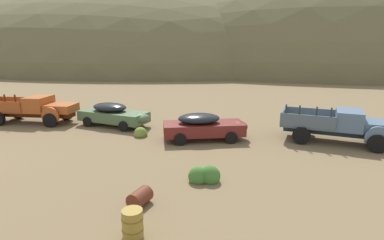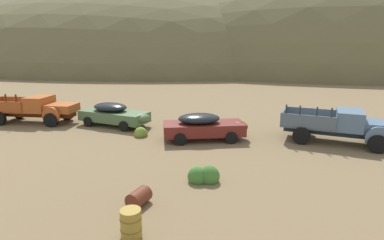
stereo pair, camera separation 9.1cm
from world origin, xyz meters
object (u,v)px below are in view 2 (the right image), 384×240
object	(u,v)px
car_oxblood	(206,126)
oil_drum_spare	(131,223)
oil_drum_tipped	(139,197)
truck_chalk_blue	(346,126)
car_weathered_green	(116,114)
truck_oxide_orange	(39,109)

from	to	relation	value
car_oxblood	oil_drum_spare	bearing A→B (deg)	-111.43
oil_drum_tipped	truck_chalk_blue	bearing A→B (deg)	42.56
oil_drum_spare	car_weathered_green	bearing A→B (deg)	114.56
car_weathered_green	oil_drum_tipped	world-z (taller)	car_weathered_green
car_weathered_green	oil_drum_spare	bearing A→B (deg)	-50.20
car_oxblood	oil_drum_spare	size ratio (longest dim) A/B	6.21
truck_chalk_blue	oil_drum_tipped	xyz separation A→B (m)	(-9.14, -8.39, -0.71)
car_oxblood	oil_drum_tipped	distance (m)	8.00
truck_oxide_orange	oil_drum_tipped	bearing A→B (deg)	-44.95
oil_drum_spare	oil_drum_tipped	xyz separation A→B (m)	(-0.35, 1.71, -0.13)
car_weathered_green	oil_drum_spare	size ratio (longest dim) A/B	6.40
oil_drum_spare	oil_drum_tipped	bearing A→B (deg)	101.70
oil_drum_spare	truck_oxide_orange	bearing A→B (deg)	133.32
car_weathered_green	oil_drum_tipped	size ratio (longest dim) A/B	5.56
truck_oxide_orange	car_weathered_green	world-z (taller)	truck_oxide_orange
oil_drum_spare	oil_drum_tipped	size ratio (longest dim) A/B	0.87
oil_drum_spare	truck_chalk_blue	bearing A→B (deg)	49.00
truck_oxide_orange	car_oxblood	world-z (taller)	truck_oxide_orange
oil_drum_spare	oil_drum_tipped	distance (m)	1.75
car_oxblood	truck_chalk_blue	size ratio (longest dim) A/B	0.81
truck_chalk_blue	oil_drum_spare	bearing A→B (deg)	-116.72
truck_oxide_orange	oil_drum_spare	world-z (taller)	truck_oxide_orange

